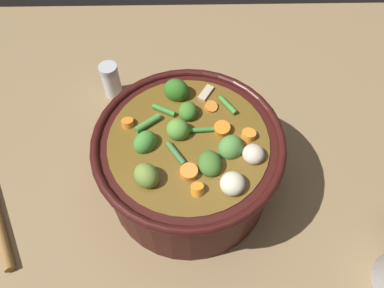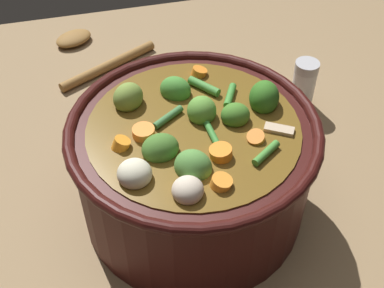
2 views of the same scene
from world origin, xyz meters
name	(u,v)px [view 1 (image 1 of 2)]	position (x,y,z in m)	size (l,w,h in m)	color
ground_plane	(188,183)	(0.00, 0.00, 0.00)	(1.10, 1.10, 0.00)	#8C704C
cooking_pot	(187,162)	(0.00, 0.00, 0.08)	(0.31, 0.31, 0.18)	#38110F
salt_shaker	(110,80)	(0.17, -0.23, 0.04)	(0.04, 0.04, 0.08)	silver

